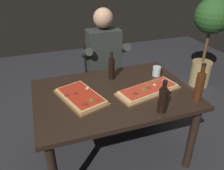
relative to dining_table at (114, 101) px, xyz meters
name	(u,v)px	position (x,y,z in m)	size (l,w,h in m)	color
ground_plane	(114,152)	(0.00, 0.00, -0.64)	(6.40, 6.40, 0.00)	#2D2D33
dining_table	(114,101)	(0.00, 0.00, 0.00)	(1.40, 0.96, 0.74)	black
pizza_rectangular_front	(148,90)	(0.30, -0.09, 0.11)	(0.63, 0.36, 0.05)	olive
pizza_rectangular_left	(81,97)	(-0.30, 0.00, 0.11)	(0.43, 0.55, 0.05)	brown
wine_bottle_dark	(112,68)	(0.07, 0.26, 0.21)	(0.06, 0.06, 0.28)	black
oil_bottle_amber	(163,99)	(0.26, -0.39, 0.20)	(0.07, 0.07, 0.27)	black
vinegar_bottle_green	(200,85)	(0.63, -0.33, 0.23)	(0.07, 0.07, 0.33)	#47230F
tumbler_near_camera	(157,72)	(0.52, 0.18, 0.14)	(0.08, 0.08, 0.10)	silver
diner_chair	(103,75)	(0.15, 0.86, -0.16)	(0.44, 0.44, 0.87)	black
seated_diner	(105,60)	(0.15, 0.74, 0.10)	(0.53, 0.41, 1.33)	#23232D
potted_plant_corner	(210,30)	(1.79, 0.94, 0.25)	(0.50, 0.50, 1.35)	tan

